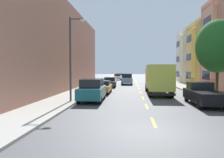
# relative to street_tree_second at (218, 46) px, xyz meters

# --- Properties ---
(ground_plane) EXTENTS (160.00, 160.00, 0.00)m
(ground_plane) POSITION_rel_street_tree_second_xyz_m (-6.40, 19.26, -4.75)
(ground_plane) COLOR #4C4C4F
(sidewalk_left) EXTENTS (3.20, 120.00, 0.14)m
(sidewalk_left) POSITION_rel_street_tree_second_xyz_m (-13.50, 17.26, -4.68)
(sidewalk_left) COLOR #A39E93
(sidewalk_left) RESTS_ON ground_plane
(sidewalk_right) EXTENTS (3.20, 120.00, 0.14)m
(sidewalk_right) POSITION_rel_street_tree_second_xyz_m (0.70, 17.26, -4.68)
(sidewalk_right) COLOR #A39E93
(sidewalk_right) RESTS_ON ground_plane
(lane_centerline_dashes) EXTENTS (0.14, 47.20, 0.01)m
(lane_centerline_dashes) POSITION_rel_street_tree_second_xyz_m (-6.40, 13.76, -4.74)
(lane_centerline_dashes) COLOR yellow
(lane_centerline_dashes) RESTS_ON ground_plane
(townhouse_fifth_cream) EXTENTS (10.69, 8.21, 10.24)m
(townhouse_fifth_cream) POSITION_rel_street_tree_second_xyz_m (7.24, 25.25, 0.17)
(townhouse_fifth_cream) COLOR beige
(townhouse_fifth_cream) RESTS_ON ground_plane
(apartment_block_opposite) EXTENTS (10.00, 36.00, 10.92)m
(apartment_block_opposite) POSITION_rel_street_tree_second_xyz_m (-20.10, 9.26, 0.71)
(apartment_block_opposite) COLOR #B27560
(apartment_block_opposite) RESTS_ON ground_plane
(street_tree_second) EXTENTS (3.78, 3.78, 6.93)m
(street_tree_second) POSITION_rel_street_tree_second_xyz_m (0.00, 0.00, 0.00)
(street_tree_second) COLOR #47331E
(street_tree_second) RESTS_ON sidewalk_right
(street_lamp) EXTENTS (1.35, 0.28, 6.82)m
(street_lamp) POSITION_rel_street_tree_second_xyz_m (-12.35, -2.37, -0.66)
(street_lamp) COLOR #38383D
(street_lamp) RESTS_ON sidewalk_left
(delivery_box_truck) EXTENTS (2.52, 8.13, 3.19)m
(delivery_box_truck) POSITION_rel_street_tree_second_xyz_m (-4.60, 4.25, -2.90)
(delivery_box_truck) COLOR #D8D84C
(delivery_box_truck) RESTS_ON ground_plane
(parked_wagon_charcoal) EXTENTS (1.94, 4.75, 1.50)m
(parked_wagon_charcoal) POSITION_rel_street_tree_second_xyz_m (-10.72, 13.91, -3.94)
(parked_wagon_charcoal) COLOR #333338
(parked_wagon_charcoal) RESTS_ON ground_plane
(parked_sedan_navy) EXTENTS (1.85, 4.52, 1.43)m
(parked_sedan_navy) POSITION_rel_street_tree_second_xyz_m (-2.02, 24.55, -4.00)
(parked_sedan_navy) COLOR navy
(parked_sedan_navy) RESTS_ON ground_plane
(parked_suv_red) EXTENTS (2.03, 4.83, 1.93)m
(parked_suv_red) POSITION_rel_street_tree_second_xyz_m (-2.05, 16.46, -3.76)
(parked_suv_red) COLOR #AD1E1E
(parked_suv_red) RESTS_ON ground_plane
(parked_suv_teal) EXTENTS (2.04, 4.84, 1.93)m
(parked_suv_teal) POSITION_rel_street_tree_second_xyz_m (-10.86, -1.43, -3.76)
(parked_suv_teal) COLOR #195B60
(parked_suv_teal) RESTS_ON ground_plane
(parked_sedan_orange) EXTENTS (1.82, 4.51, 1.43)m
(parked_sedan_orange) POSITION_rel_street_tree_second_xyz_m (-10.74, 4.78, -4.00)
(parked_sedan_orange) COLOR orange
(parked_sedan_orange) RESTS_ON ground_plane
(parked_pickup_black) EXTENTS (2.01, 5.31, 1.73)m
(parked_pickup_black) POSITION_rel_street_tree_second_xyz_m (-1.99, -2.75, -3.92)
(parked_pickup_black) COLOR black
(parked_pickup_black) RESTS_ON ground_plane
(parked_hatchback_silver) EXTENTS (1.76, 4.01, 1.50)m
(parked_hatchback_silver) POSITION_rel_street_tree_second_xyz_m (-10.82, 36.09, -3.99)
(parked_hatchback_silver) COLOR #B2B5BA
(parked_hatchback_silver) RESTS_ON ground_plane
(parked_sedan_burgundy) EXTENTS (1.90, 4.54, 1.43)m
(parked_sedan_burgundy) POSITION_rel_street_tree_second_xyz_m (-1.95, 37.29, -4.00)
(parked_sedan_burgundy) COLOR maroon
(parked_sedan_burgundy) RESTS_ON ground_plane
(parked_wagon_white) EXTENTS (1.95, 4.75, 1.50)m
(parked_wagon_white) POSITION_rel_street_tree_second_xyz_m (-10.66, 43.76, -3.94)
(parked_wagon_white) COLOR silver
(parked_wagon_white) RESTS_ON ground_plane
(moving_sky_sedan) EXTENTS (1.95, 4.80, 1.93)m
(moving_sky_sedan) POSITION_rel_street_tree_second_xyz_m (-8.20, 20.05, -3.76)
(moving_sky_sedan) COLOR #7A9EC6
(moving_sky_sedan) RESTS_ON ground_plane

